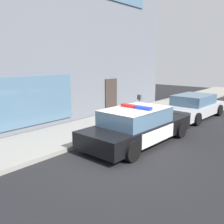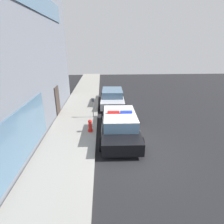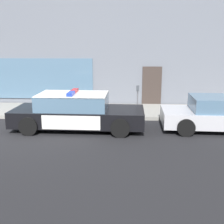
# 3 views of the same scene
# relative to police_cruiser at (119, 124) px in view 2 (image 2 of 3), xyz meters

# --- Properties ---
(ground) EXTENTS (48.00, 48.00, 0.00)m
(ground) POSITION_rel_police_cruiser_xyz_m (-2.11, -0.54, -0.68)
(ground) COLOR black
(sidewalk) EXTENTS (48.00, 2.80, 0.15)m
(sidewalk) POSITION_rel_police_cruiser_xyz_m (-2.11, 2.70, -0.61)
(sidewalk) COLOR gray
(sidewalk) RESTS_ON ground
(police_cruiser) EXTENTS (5.06, 2.22, 1.49)m
(police_cruiser) POSITION_rel_police_cruiser_xyz_m (0.00, 0.00, 0.00)
(police_cruiser) COLOR black
(police_cruiser) RESTS_ON ground
(fire_hydrant) EXTENTS (0.34, 0.39, 0.73)m
(fire_hydrant) POSITION_rel_police_cruiser_xyz_m (0.24, 1.64, -0.18)
(fire_hydrant) COLOR red
(fire_hydrant) RESTS_ON sidewalk
(car_down_street) EXTENTS (4.63, 2.20, 1.29)m
(car_down_street) POSITION_rel_police_cruiser_xyz_m (5.57, 0.08, -0.05)
(car_down_street) COLOR #B7B7BC
(car_down_street) RESTS_ON ground
(parking_meter) EXTENTS (0.12, 0.18, 1.34)m
(parking_meter) POSITION_rel_police_cruiser_xyz_m (2.40, 1.56, 0.40)
(parking_meter) COLOR slate
(parking_meter) RESTS_ON sidewalk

